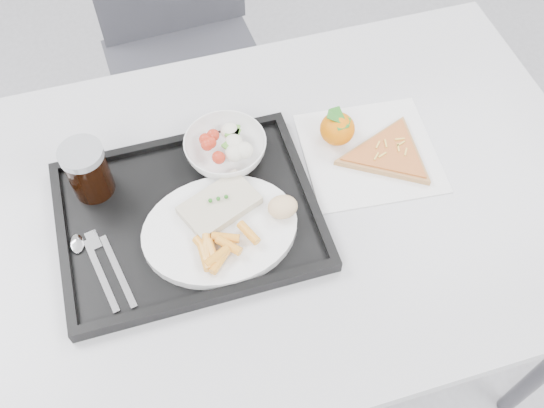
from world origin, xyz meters
name	(u,v)px	position (x,y,z in m)	size (l,w,h in m)	color
room	(420,8)	(0.00, 0.00, 1.40)	(6.04, 7.04, 2.84)	slate
table	(279,217)	(0.00, 0.30, 0.68)	(1.20, 0.80, 0.75)	#AFAEB1
chair	(181,34)	(-0.06, 1.03, 0.54)	(0.44, 0.44, 0.93)	#35353B
tray	(189,217)	(-0.17, 0.30, 0.76)	(0.45, 0.35, 0.03)	black
dinner_plate	(220,230)	(-0.12, 0.25, 0.77)	(0.27, 0.27, 0.02)	white
fish_fillet	(219,205)	(-0.11, 0.29, 0.79)	(0.15, 0.12, 0.03)	beige
bread_roll	(283,207)	(-0.01, 0.25, 0.80)	(0.06, 0.06, 0.03)	beige
salad_bowl	(226,149)	(-0.07, 0.41, 0.79)	(0.15, 0.15, 0.05)	white
cola_glass	(87,170)	(-0.32, 0.40, 0.82)	(0.08, 0.08, 0.11)	black
cutlery	(97,260)	(-0.34, 0.25, 0.77)	(0.10, 0.17, 0.01)	silver
napkin	(369,152)	(0.20, 0.35, 0.75)	(0.27, 0.26, 0.00)	white
tangerine	(337,129)	(0.14, 0.40, 0.79)	(0.09, 0.09, 0.07)	orange
pizza_slice	(389,154)	(0.23, 0.33, 0.76)	(0.24, 0.24, 0.02)	tan
carrot_pile	(219,249)	(-0.14, 0.20, 0.80)	(0.11, 0.08, 0.02)	orange
salad_contents	(228,144)	(-0.07, 0.41, 0.80)	(0.09, 0.09, 0.03)	red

